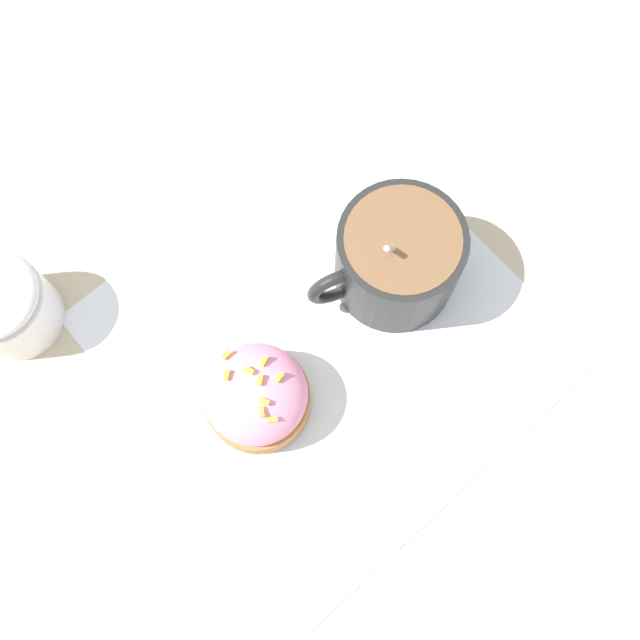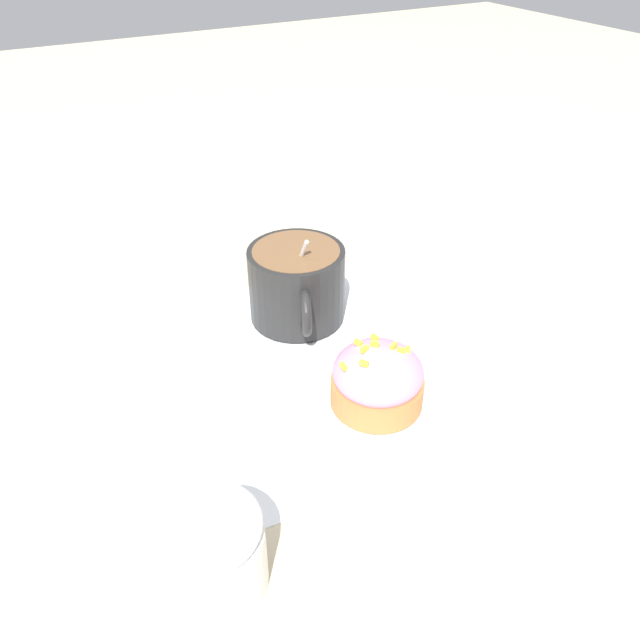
# 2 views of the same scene
# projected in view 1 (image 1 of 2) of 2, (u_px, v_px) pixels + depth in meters

# --- Properties ---
(ground_plane) EXTENTS (3.00, 3.00, 0.00)m
(ground_plane) POSITION_uv_depth(u_px,v_px,m) (327.00, 339.00, 0.57)
(ground_plane) COLOR #C6B793
(paper_napkin) EXTENTS (0.31, 0.32, 0.00)m
(paper_napkin) POSITION_uv_depth(u_px,v_px,m) (327.00, 339.00, 0.57)
(paper_napkin) COLOR white
(paper_napkin) RESTS_ON ground_plane
(coffee_cup) EXTENTS (0.12, 0.09, 0.09)m
(coffee_cup) POSITION_uv_depth(u_px,v_px,m) (401.00, 261.00, 0.55)
(coffee_cup) COLOR black
(coffee_cup) RESTS_ON paper_napkin
(frosted_pastry) EXTENTS (0.08, 0.08, 0.06)m
(frosted_pastry) POSITION_uv_depth(u_px,v_px,m) (254.00, 394.00, 0.53)
(frosted_pastry) COLOR #B2753D
(frosted_pastry) RESTS_ON paper_napkin
(sugar_bowl) EXTENTS (0.07, 0.07, 0.07)m
(sugar_bowl) POSITION_uv_depth(u_px,v_px,m) (3.00, 304.00, 0.54)
(sugar_bowl) COLOR white
(sugar_bowl) RESTS_ON ground_plane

